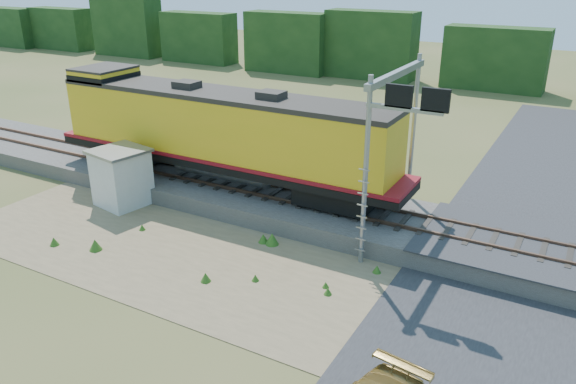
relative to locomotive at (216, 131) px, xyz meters
The scene contains 10 objects.
ground 9.71m from the locomotive, 41.21° to the right, with size 140.00×140.00×0.00m, color #475123.
ballast 7.46m from the locomotive, ahead, with size 70.00×5.00×0.80m, color slate.
rails 7.29m from the locomotive, ahead, with size 70.00×1.54×0.16m.
dirt_shoulder 8.06m from the locomotive, 48.58° to the right, with size 26.00×8.00×0.03m, color #8C7754.
road 15.17m from the locomotive, 20.79° to the right, with size 7.00×66.00×0.86m.
tree_line_north 32.73m from the locomotive, 77.91° to the left, with size 130.00×3.00×6.50m.
weed_clumps 7.57m from the locomotive, 60.40° to the right, with size 15.00×6.20×0.56m, color #34631C, non-canonical shape.
locomotive is the anchor object (origin of this frame).
shed 4.99m from the locomotive, 137.64° to the right, with size 2.72×2.72×2.77m.
signal_gantry 9.41m from the locomotive, ahead, with size 2.89×6.20×7.29m.
Camera 1 is at (8.85, -14.97, 10.82)m, focal length 35.00 mm.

